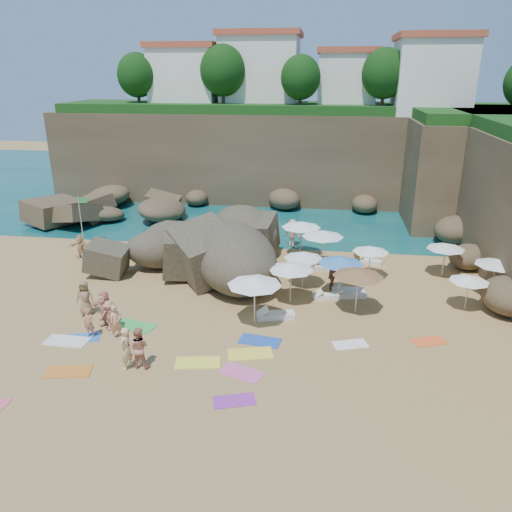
# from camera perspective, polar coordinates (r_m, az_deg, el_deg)

# --- Properties ---
(ground) EXTENTS (120.00, 120.00, 0.00)m
(ground) POSITION_cam_1_polar(r_m,az_deg,el_deg) (25.85, -5.37, -6.24)
(ground) COLOR tan
(ground) RESTS_ON ground
(seawater) EXTENTS (120.00, 120.00, 0.00)m
(seawater) POSITION_cam_1_polar(r_m,az_deg,el_deg) (53.98, 1.98, 8.03)
(seawater) COLOR #0C4751
(seawater) RESTS_ON ground
(cliff_back) EXTENTS (44.00, 8.00, 8.00)m
(cliff_back) POSITION_cam_1_polar(r_m,az_deg,el_deg) (48.16, 3.78, 11.33)
(cliff_back) COLOR brown
(cliff_back) RESTS_ON ground
(cliff_corner) EXTENTS (10.00, 12.00, 8.00)m
(cliff_corner) POSITION_cam_1_polar(r_m,az_deg,el_deg) (44.57, 23.08, 9.03)
(cliff_corner) COLOR brown
(cliff_corner) RESTS_ON ground
(rock_promontory) EXTENTS (12.00, 7.00, 2.00)m
(rock_promontory) POSITION_cam_1_polar(r_m,az_deg,el_deg) (43.44, -14.75, 4.29)
(rock_promontory) COLOR brown
(rock_promontory) RESTS_ON ground
(clifftop_buildings) EXTENTS (28.48, 9.48, 7.00)m
(clifftop_buildings) POSITION_cam_1_polar(r_m,az_deg,el_deg) (48.30, 5.28, 19.94)
(clifftop_buildings) COLOR white
(clifftop_buildings) RESTS_ON cliff_back
(clifftop_trees) EXTENTS (35.60, 23.82, 4.40)m
(clifftop_trees) POSITION_cam_1_polar(r_m,az_deg,el_deg) (41.96, 7.41, 19.83)
(clifftop_trees) COLOR #11380F
(clifftop_trees) RESTS_ON ground
(marina_masts) EXTENTS (3.10, 0.10, 6.00)m
(marina_masts) POSITION_cam_1_polar(r_m,az_deg,el_deg) (57.55, -14.87, 11.18)
(marina_masts) COLOR white
(marina_masts) RESTS_ON ground
(rock_outcrop) EXTENTS (9.39, 7.20, 3.66)m
(rock_outcrop) POSITION_cam_1_polar(r_m,az_deg,el_deg) (31.74, -8.07, -1.16)
(rock_outcrop) COLOR brown
(rock_outcrop) RESTS_ON ground
(flag_pole) EXTENTS (0.67, 0.11, 3.43)m
(flag_pole) POSITION_cam_1_polar(r_m,az_deg,el_deg) (37.05, -19.31, 4.60)
(flag_pole) COLOR silver
(flag_pole) RESTS_ON ground
(parasol_0) EXTENTS (2.56, 2.56, 2.42)m
(parasol_0) POSITION_cam_1_polar(r_m,az_deg,el_deg) (32.47, 5.19, 3.61)
(parasol_0) COLOR silver
(parasol_0) RESTS_ON ground
(parasol_1) EXTENTS (2.57, 2.57, 2.43)m
(parasol_1) POSITION_cam_1_polar(r_m,az_deg,el_deg) (30.76, 7.64, 2.56)
(parasol_1) COLOR silver
(parasol_1) RESTS_ON ground
(parasol_2) EXTENTS (2.20, 2.20, 2.08)m
(parasol_2) POSITION_cam_1_polar(r_m,az_deg,el_deg) (27.90, 5.43, 0.08)
(parasol_2) COLOR silver
(parasol_2) RESTS_ON ground
(parasol_3) EXTENTS (2.26, 2.26, 2.14)m
(parasol_3) POSITION_cam_1_polar(r_m,az_deg,el_deg) (29.59, 25.81, -0.63)
(parasol_3) COLOR silver
(parasol_3) RESTS_ON ground
(parasol_4) EXTENTS (2.19, 2.19, 2.07)m
(parasol_4) POSITION_cam_1_polar(r_m,az_deg,el_deg) (31.27, 20.87, 1.04)
(parasol_4) COLOR silver
(parasol_4) RESTS_ON ground
(parasol_5) EXTENTS (2.38, 2.38, 2.25)m
(parasol_5) POSITION_cam_1_polar(r_m,az_deg,el_deg) (25.82, 4.01, -1.21)
(parasol_5) COLOR silver
(parasol_5) RESTS_ON ground
(parasol_6) EXTENTS (2.53, 2.53, 2.39)m
(parasol_6) POSITION_cam_1_polar(r_m,az_deg,el_deg) (25.17, 11.61, -1.86)
(parasol_6) COLOR silver
(parasol_6) RESTS_ON ground
(parasol_7) EXTENTS (2.15, 2.15, 2.03)m
(parasol_7) POSITION_cam_1_polar(r_m,az_deg,el_deg) (31.46, 20.90, 1.08)
(parasol_7) COLOR silver
(parasol_7) RESTS_ON ground
(parasol_8) EXTENTS (2.11, 2.11, 1.99)m
(parasol_8) POSITION_cam_1_polar(r_m,az_deg,el_deg) (29.72, 12.98, 0.77)
(parasol_8) COLOR silver
(parasol_8) RESTS_ON ground
(parasol_9) EXTENTS (2.62, 2.62, 2.48)m
(parasol_9) POSITION_cam_1_polar(r_m,az_deg,el_deg) (23.47, -0.17, -2.88)
(parasol_9) COLOR silver
(parasol_9) RESTS_ON ground
(parasol_10) EXTENTS (2.43, 2.43, 2.30)m
(parasol_10) POSITION_cam_1_polar(r_m,az_deg,el_deg) (26.86, 9.66, -0.48)
(parasol_10) COLOR silver
(parasol_10) RESTS_ON ground
(parasol_11) EXTENTS (1.98, 1.98, 1.87)m
(parasol_11) POSITION_cam_1_polar(r_m,az_deg,el_deg) (27.37, 23.20, -2.40)
(parasol_11) COLOR silver
(parasol_11) RESTS_ON ground
(lounger_0) EXTENTS (1.72, 0.85, 0.26)m
(lounger_0) POSITION_cam_1_polar(r_m,az_deg,el_deg) (31.06, 7.26, -1.36)
(lounger_0) COLOR silver
(lounger_0) RESTS_ON ground
(lounger_1) EXTENTS (1.66, 0.86, 0.25)m
(lounger_1) POSITION_cam_1_polar(r_m,az_deg,el_deg) (32.65, 12.76, -0.62)
(lounger_1) COLOR white
(lounger_1) RESTS_ON ground
(lounger_2) EXTENTS (1.78, 0.83, 0.27)m
(lounger_2) POSITION_cam_1_polar(r_m,az_deg,el_deg) (27.63, 10.70, -4.39)
(lounger_2) COLOR silver
(lounger_2) RESTS_ON ground
(lounger_3) EXTENTS (1.68, 1.00, 0.25)m
(lounger_3) POSITION_cam_1_polar(r_m,az_deg,el_deg) (27.30, 8.23, -4.57)
(lounger_3) COLOR white
(lounger_3) RESTS_ON ground
(lounger_4) EXTENTS (1.77, 0.66, 0.27)m
(lounger_4) POSITION_cam_1_polar(r_m,az_deg,el_deg) (28.09, 10.47, -3.94)
(lounger_4) COLOR silver
(lounger_4) RESTS_ON ground
(lounger_5) EXTENTS (1.97, 1.07, 0.29)m
(lounger_5) POSITION_cam_1_polar(r_m,az_deg,el_deg) (24.95, 2.28, -6.81)
(lounger_5) COLOR silver
(lounger_5) RESTS_ON ground
(towel_0) EXTENTS (1.89, 1.33, 0.03)m
(towel_0) POSITION_cam_1_polar(r_m,az_deg,el_deg) (24.61, -19.42, -8.83)
(towel_0) COLOR blue
(towel_0) RESTS_ON ground
(towel_2) EXTENTS (1.99, 1.25, 0.03)m
(towel_2) POSITION_cam_1_polar(r_m,az_deg,el_deg) (22.29, -20.67, -12.24)
(towel_2) COLOR orange
(towel_2) RESTS_ON ground
(towel_4) EXTENTS (2.02, 1.27, 0.03)m
(towel_4) POSITION_cam_1_polar(r_m,az_deg,el_deg) (21.62, -6.66, -12.00)
(towel_4) COLOR #F4EE40
(towel_4) RESTS_ON ground
(towel_5) EXTENTS (1.98, 1.03, 0.03)m
(towel_5) POSITION_cam_1_polar(r_m,az_deg,el_deg) (24.57, -20.83, -9.06)
(towel_5) COLOR white
(towel_5) RESTS_ON ground
(towel_6) EXTENTS (1.74, 1.24, 0.03)m
(towel_6) POSITION_cam_1_polar(r_m,az_deg,el_deg) (19.36, -2.51, -16.19)
(towel_6) COLOR purple
(towel_6) RESTS_ON ground
(towel_8) EXTENTS (1.99, 1.20, 0.03)m
(towel_8) POSITION_cam_1_polar(r_m,az_deg,el_deg) (23.02, 0.44, -9.67)
(towel_8) COLOR #2250B5
(towel_8) RESTS_ON ground
(towel_9) EXTENTS (1.97, 1.46, 0.03)m
(towel_9) POSITION_cam_1_polar(r_m,az_deg,el_deg) (20.86, -1.68, -13.17)
(towel_9) COLOR pink
(towel_9) RESTS_ON ground
(towel_10) EXTENTS (1.75, 1.29, 0.03)m
(towel_10) POSITION_cam_1_polar(r_m,az_deg,el_deg) (24.29, 19.16, -9.21)
(towel_10) COLOR #FE6028
(towel_10) RESTS_ON ground
(towel_11) EXTENTS (2.12, 1.42, 0.03)m
(towel_11) POSITION_cam_1_polar(r_m,az_deg,el_deg) (24.95, -13.66, -7.76)
(towel_11) COLOR green
(towel_11) RESTS_ON ground
(towel_12) EXTENTS (2.12, 1.43, 0.03)m
(towel_12) POSITION_cam_1_polar(r_m,az_deg,el_deg) (22.08, -0.66, -11.09)
(towel_12) COLOR yellow
(towel_12) RESTS_ON ground
(towel_13) EXTENTS (1.70, 1.22, 0.03)m
(towel_13) POSITION_cam_1_polar(r_m,az_deg,el_deg) (23.15, 10.70, -9.89)
(towel_13) COLOR white
(towel_13) RESTS_ON ground
(person_stand_0) EXTENTS (0.67, 0.70, 1.61)m
(person_stand_0) POSITION_cam_1_polar(r_m,az_deg,el_deg) (23.82, -15.72, -7.26)
(person_stand_0) COLOR tan
(person_stand_0) RESTS_ON ground
(person_stand_1) EXTENTS (0.89, 0.70, 1.81)m
(person_stand_1) POSITION_cam_1_polar(r_m,az_deg,el_deg) (21.32, -13.27, -10.16)
(person_stand_1) COLOR tan
(person_stand_1) RESTS_ON ground
(person_stand_2) EXTENTS (1.36, 1.00, 1.94)m
(person_stand_2) POSITION_cam_1_polar(r_m,az_deg,el_deg) (34.77, 4.19, 2.63)
(person_stand_2) COLOR tan
(person_stand_2) RESTS_ON ground
(person_stand_3) EXTENTS (0.78, 1.07, 1.69)m
(person_stand_3) POSITION_cam_1_polar(r_m,az_deg,el_deg) (28.16, 8.74, -2.20)
(person_stand_3) COLOR #8C5946
(person_stand_3) RESTS_ON ground
(person_stand_4) EXTENTS (0.69, 0.81, 1.46)m
(person_stand_4) POSITION_cam_1_polar(r_m,az_deg,el_deg) (30.68, 11.42, -0.68)
(person_stand_4) COLOR tan
(person_stand_4) RESTS_ON ground
(person_stand_5) EXTENTS (1.57, 0.68, 1.64)m
(person_stand_5) POSITION_cam_1_polar(r_m,az_deg,el_deg) (34.36, -19.42, 1.00)
(person_stand_5) COLOR tan
(person_stand_5) RESTS_ON ground
(person_stand_6) EXTENTS (0.57, 0.75, 1.87)m
(person_stand_6) POSITION_cam_1_polar(r_m,az_deg,el_deg) (21.34, -14.68, -10.17)
(person_stand_6) COLOR #EDC487
(person_stand_6) RESTS_ON ground
(person_lie_0) EXTENTS (1.12, 1.59, 0.40)m
(person_lie_0) POSITION_cam_1_polar(r_m,az_deg,el_deg) (24.78, -16.23, -7.75)
(person_lie_0) COLOR tan
(person_lie_0) RESTS_ON ground
(person_lie_2) EXTENTS (1.15, 1.91, 0.48)m
(person_lie_2) POSITION_cam_1_polar(r_m,az_deg,el_deg) (26.62, -18.78, -5.92)
(person_lie_2) COLOR #8B6545
(person_lie_2) RESTS_ON ground
(person_lie_3) EXTENTS (2.42, 2.46, 0.49)m
(person_lie_3) POSITION_cam_1_polar(r_m,az_deg,el_deg) (25.11, -16.76, -7.30)
(person_lie_3) COLOR #E08C75
(person_lie_3) RESTS_ON ground
(person_lie_4) EXTENTS (0.63, 1.45, 0.34)m
(person_lie_4) POSITION_cam_1_polar(r_m,az_deg,el_deg) (24.48, -18.37, -8.45)
(person_lie_4) COLOR #AC7056
(person_lie_4) RESTS_ON ground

